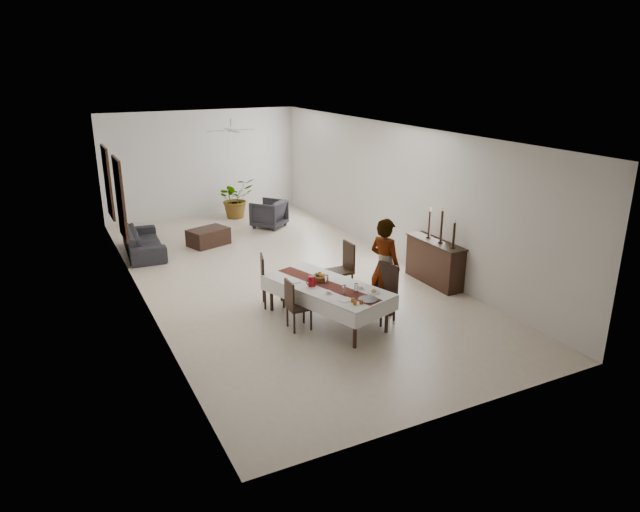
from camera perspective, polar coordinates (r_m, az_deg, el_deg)
The scene contains 88 objects.
floor at distance 12.85m, azimuth -4.02°, elevation -1.87°, with size 6.00×12.00×0.00m, color beige.
ceiling at distance 12.11m, azimuth -4.37°, elevation 12.45°, with size 6.00×12.00×0.02m, color white.
wall_back at distance 17.97m, azimuth -11.69°, elevation 9.02°, with size 6.00×0.02×3.20m, color silver.
wall_front at distance 7.47m, azimuth 13.95°, elevation -4.81°, with size 6.00×0.02×3.20m, color silver.
wall_left at distance 11.61m, azimuth -17.99°, elevation 3.27°, with size 0.02×12.00×3.20m, color silver.
wall_right at distance 13.78m, azimuth 7.47°, elevation 6.37°, with size 0.02×12.00×3.20m, color silver.
dining_table_top at distance 10.32m, azimuth 0.67°, elevation -3.05°, with size 0.94×2.26×0.05m, color black.
table_leg_fl at distance 9.52m, azimuth 3.51°, elevation -7.38°, with size 0.07×0.07×0.66m, color black.
table_leg_fr at distance 10.09m, azimuth 6.69°, elevation -5.90°, with size 0.07×0.07×0.66m, color black.
table_leg_bl at distance 10.93m, azimuth -4.87°, elevation -3.83°, with size 0.07×0.07×0.66m, color black.
table_leg_br at distance 11.44m, azimuth -1.68°, elevation -2.73°, with size 0.07×0.07×0.66m, color black.
tablecloth_top at distance 10.31m, azimuth 0.67°, elevation -2.90°, with size 1.11×2.43×0.01m, color white.
tablecloth_drape_left at distance 10.01m, azimuth -1.56°, elevation -4.45°, with size 0.01×2.43×0.28m, color white.
tablecloth_drape_right at distance 10.73m, azimuth 2.75°, elevation -2.82°, with size 0.01×2.43×0.28m, color white.
tablecloth_drape_near at distance 9.62m, azimuth 5.81°, elevation -5.54°, with size 1.11×0.01×0.28m, color silver.
tablecloth_drape_far at distance 11.19m, azimuth -3.73°, elevation -1.92°, with size 1.11×0.01×0.28m, color white.
table_runner at distance 10.31m, azimuth 0.67°, elevation -2.87°, with size 0.33×2.35×0.00m, color maroon.
red_pitcher at distance 10.22m, azimuth -0.82°, elevation -2.52°, with size 0.14×0.14×0.19m, color maroon.
pitcher_handle at distance 10.16m, azimuth -1.15°, elevation -2.63°, with size 0.11×0.11×0.02m, color maroon.
wine_glass_near at distance 9.97m, azimuth 3.63°, elevation -3.20°, with size 0.07×0.07×0.16m, color silver.
wine_glass_mid at distance 9.88m, azimuth 2.42°, elevation -3.37°, with size 0.07×0.07×0.16m, color white.
wine_glass_far at distance 10.34m, azimuth 0.67°, elevation -2.33°, with size 0.07×0.07×0.16m, color white.
teacup_right at distance 10.13m, azimuth 4.07°, elevation -3.15°, with size 0.08×0.08×0.06m, color white.
saucer_right at distance 10.14m, azimuth 4.07°, elevation -3.27°, with size 0.14×0.14×0.01m, color white.
teacup_left at distance 9.90m, azimuth 0.87°, elevation -3.65°, with size 0.08×0.08×0.06m, color white.
saucer_left at distance 9.91m, azimuth 0.87°, elevation -3.77°, with size 0.14×0.14×0.01m, color silver.
plate_near_right at distance 9.99m, azimuth 5.39°, elevation -3.64°, with size 0.23×0.23×0.01m, color silver.
bread_near_right at distance 9.98m, azimuth 5.40°, elevation -3.51°, with size 0.08×0.08×0.08m, color tan.
plate_near_left at distance 9.67m, azimuth 2.47°, elevation -4.37°, with size 0.23×0.23×0.01m, color white.
plate_far_left at distance 10.46m, azimuth -2.51°, elevation -2.52°, with size 0.23×0.23×0.01m, color silver.
serving_tray at distance 9.69m, azimuth 4.84°, elevation -4.35°, with size 0.34×0.34×0.02m, color #444449.
jam_jar_a at distance 9.52m, azimuth 4.15°, elevation -4.60°, with size 0.06×0.06×0.07m, color #944115.
jam_jar_b at distance 9.48m, azimuth 3.51°, elevation -4.67°, with size 0.06×0.06×0.07m, color #984516.
jam_jar_c at distance 9.57m, azimuth 3.28°, elevation -4.43°, with size 0.06×0.06×0.07m, color #906415.
fruit_basket at distance 10.48m, azimuth -0.06°, elevation -2.23°, with size 0.28×0.28×0.09m, color brown.
fruit_red at distance 10.49m, azimuth -0.02°, elevation -1.81°, with size 0.08×0.08×0.08m, color maroon.
fruit_green at distance 10.45m, azimuth -0.31°, elevation -1.88°, with size 0.08×0.08×0.08m, color #437222.
fruit_yellow at distance 10.42m, azimuth 0.12°, elevation -1.94°, with size 0.08×0.08×0.08m, color gold.
chair_right_near_seat at distance 10.48m, azimuth 6.07°, elevation -4.07°, with size 0.45×0.45×0.05m, color black.
chair_right_near_leg_fl at distance 10.60m, azimuth 7.44°, elevation -5.32°, with size 0.05×0.05×0.45m, color black.
chair_right_near_leg_fr at distance 10.81m, azimuth 5.93°, elevation -4.75°, with size 0.05×0.05×0.45m, color black.
chair_right_near_leg_bl at distance 10.34m, azimuth 6.12°, elevation -5.91°, with size 0.05×0.05×0.45m, color black.
chair_right_near_leg_br at distance 10.56m, azimuth 4.60°, elevation -5.31°, with size 0.05×0.05×0.45m, color black.
chair_right_near_back at distance 10.51m, azimuth 6.86°, elevation -2.22°, with size 0.45×0.04×0.57m, color black.
chair_right_far_seat at distance 11.66m, azimuth 2.00°, elevation -1.55°, with size 0.45×0.45×0.05m, color black.
chair_right_far_leg_fl at distance 11.69m, azimuth 3.22°, elevation -2.83°, with size 0.05×0.05×0.45m, color black.
chair_right_far_leg_fr at distance 11.99m, azimuth 2.34°, elevation -2.26°, with size 0.05×0.05×0.45m, color black.
chair_right_far_leg_bl at distance 11.52m, azimuth 1.63°, elevation -3.14°, with size 0.05×0.05×0.45m, color black.
chair_right_far_leg_br at distance 11.82m, azimuth 0.77°, elevation -2.55°, with size 0.05×0.05×0.45m, color black.
chair_right_far_back at distance 11.66m, azimuth 2.91°, elevation 0.03°, with size 0.45×0.04×0.58m, color black.
chair_left_near_seat at distance 10.15m, azimuth -2.11°, elevation -5.12°, with size 0.39×0.39×0.04m, color black.
chair_left_near_leg_fl at distance 10.32m, azimuth -3.28°, elevation -6.05°, with size 0.04×0.04×0.39m, color black.
chair_left_near_leg_fr at distance 10.05m, azimuth -2.58°, elevation -6.75°, with size 0.04×0.04×0.39m, color black.
chair_left_near_leg_bl at distance 10.43m, azimuth -1.63°, elevation -5.74°, with size 0.04×0.04×0.39m, color black.
chair_left_near_leg_br at distance 10.16m, azimuth -0.90°, elevation -6.42°, with size 0.04×0.04×0.39m, color black.
chair_left_near_back at distance 9.98m, azimuth -3.08°, elevation -3.89°, with size 0.39×0.04×0.50m, color black.
chair_left_far_seat at distance 11.12m, azimuth -4.72°, elevation -2.73°, with size 0.44×0.44×0.05m, color black.
chair_left_far_leg_fl at distance 11.36m, azimuth -5.68°, elevation -3.59°, with size 0.04×0.04×0.43m, color black.
chair_left_far_leg_fr at distance 11.03m, azimuth -5.51°, elevation -4.29°, with size 0.04×0.04×0.43m, color black.
chair_left_far_leg_bl at distance 11.39m, azimuth -3.88°, elevation -3.48°, with size 0.04×0.04×0.43m, color black.
chair_left_far_leg_br at distance 11.06m, azimuth -3.67°, elevation -4.17°, with size 0.04×0.04×0.43m, color black.
chair_left_far_back at distance 11.00m, azimuth -5.79°, elevation -1.35°, with size 0.44×0.04×0.56m, color black.
woman at distance 10.69m, azimuth 6.51°, elevation -1.02°, with size 0.67×0.44×1.84m, color #919399.
sideboard_body at distance 12.46m, azimuth 11.36°, elevation -0.66°, with size 0.41×1.52×0.91m, color black.
sideboard_top at distance 12.31m, azimuth 11.50°, elevation 1.41°, with size 0.45×1.58×0.03m, color black.
candlestick_near_base at distance 11.89m, azimuth 13.15°, elevation 0.83°, with size 0.10×0.10×0.03m, color black.
candlestick_near_shaft at distance 11.81m, azimuth 13.25°, elevation 2.07°, with size 0.05×0.05×0.51m, color black.
candlestick_near_candle at distance 11.73m, azimuth 13.35°, elevation 3.45°, with size 0.04×0.04×0.08m, color white.
candlestick_mid_base at distance 12.19m, azimuth 11.95°, elevation 1.36°, with size 0.10×0.10×0.03m, color black.
candlestick_mid_shaft at distance 12.09m, azimuth 12.06°, elevation 2.92°, with size 0.05×0.05×0.66m, color black.
candlestick_mid_candle at distance 12.00m, azimuth 12.18°, elevation 4.62°, with size 0.04×0.04×0.08m, color beige.
candlestick_far_base at distance 12.49m, azimuth 10.80°, elevation 1.86°, with size 0.10×0.10×0.03m, color black.
candlestick_far_shaft at distance 12.41m, azimuth 10.89°, elevation 3.16°, with size 0.05×0.05×0.56m, color black.
candlestick_far_candle at distance 12.33m, azimuth 10.98°, elevation 4.59°, with size 0.04×0.04×0.08m, color beige.
sofa at distance 14.83m, azimuth -17.23°, elevation 1.41°, with size 2.14×0.84×0.62m, color #262429.
armchair at distance 16.52m, azimuth -5.13°, elevation 4.23°, with size 0.85×0.87×0.79m, color #2A272D.
coffee_table at distance 15.13m, azimuth -11.10°, elevation 1.89°, with size 0.99×0.66×0.44m, color black.
potted_plant at distance 17.68m, azimuth -8.44°, elevation 5.76°, with size 1.09×0.95×1.21m, color #2B5723.
mirror_frame_near at distance 13.74m, azimuth -19.36°, elevation 5.43°, with size 0.06×1.05×1.85m, color black.
mirror_glass_near at distance 13.74m, azimuth -19.21°, elevation 5.45°, with size 0.01×0.90×1.70m, color white.
mirror_frame_far at distance 15.78m, azimuth -20.46°, elevation 6.92°, with size 0.06×1.05×1.85m, color black.
mirror_glass_far at distance 15.79m, azimuth -20.33°, elevation 6.94°, with size 0.01×0.90×1.70m, color white.
fan_rod at distance 14.92m, azimuth -8.90°, elevation 13.08°, with size 0.04×0.04×0.20m, color silver.
fan_hub at distance 14.94m, azimuth -8.86°, elevation 12.32°, with size 0.16×0.16×0.08m, color white.
fan_blade_n at distance 15.27m, azimuth -9.28°, elevation 12.43°, with size 0.10×0.55×0.01m, color white.
fan_blade_s at distance 14.61m, azimuth -8.42°, elevation 12.20°, with size 0.10×0.55×0.01m, color silver.
fan_blade_e at distance 15.05m, azimuth -7.57°, elevation 12.42°, with size 0.55×0.10×0.01m, color silver.
fan_blade_w at distance 14.84m, azimuth -10.17°, elevation 12.21°, with size 0.55×0.10×0.01m, color silver.
Camera 1 is at (-4.59, -11.13, 4.51)m, focal length 32.00 mm.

